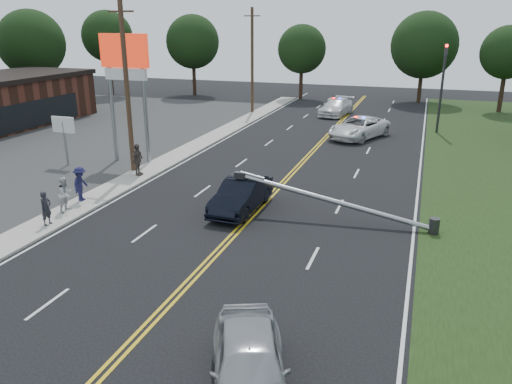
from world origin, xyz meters
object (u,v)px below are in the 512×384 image
(fallen_streetlight, at_px, (344,203))
(bystander_a, at_px, (46,208))
(pylon_sign, at_px, (125,68))
(bystander_b, at_px, (66,194))
(small_sign, at_px, (64,129))
(emergency_a, at_px, (359,128))
(crashed_sedan, at_px, (241,195))
(utility_pole_mid, at_px, (127,87))
(traffic_signal, at_px, (443,81))
(emergency_b, at_px, (336,107))
(bystander_c, at_px, (81,184))
(utility_pole_far, at_px, (252,61))
(bystander_d, at_px, (137,160))
(waiting_sedan, at_px, (249,365))

(fallen_streetlight, height_order, bystander_a, fallen_streetlight)
(pylon_sign, height_order, bystander_b, pylon_sign)
(small_sign, bearing_deg, pylon_sign, 29.74)
(pylon_sign, height_order, emergency_a, pylon_sign)
(small_sign, xyz_separation_m, crashed_sedan, (13.27, -4.02, -1.55))
(fallen_streetlight, distance_m, utility_pole_mid, 14.58)
(traffic_signal, relative_size, emergency_b, 1.28)
(crashed_sedan, relative_size, emergency_b, 0.86)
(bystander_b, distance_m, bystander_c, 1.48)
(utility_pole_far, height_order, emergency_a, utility_pole_far)
(emergency_a, distance_m, bystander_b, 23.60)
(emergency_a, bearing_deg, crashed_sedan, -77.01)
(crashed_sedan, bearing_deg, small_sign, 164.61)
(fallen_streetlight, distance_m, emergency_b, 27.91)
(small_sign, height_order, bystander_d, small_sign)
(bystander_a, relative_size, bystander_b, 0.92)
(fallen_streetlight, xyz_separation_m, bystander_c, (-12.88, -1.59, 0.07))
(bystander_b, bearing_deg, bystander_d, -0.98)
(bystander_c, bearing_deg, fallen_streetlight, -93.40)
(emergency_a, bearing_deg, bystander_a, -92.00)
(bystander_b, height_order, bystander_d, bystander_d)
(fallen_streetlight, xyz_separation_m, utility_pole_mid, (-13.39, 4.00, 4.17))
(emergency_b, height_order, bystander_d, bystander_d)
(traffic_signal, bearing_deg, waiting_sedan, -97.55)
(fallen_streetlight, relative_size, bystander_b, 5.59)
(utility_pole_far, bearing_deg, emergency_a, -34.79)
(utility_pole_mid, xyz_separation_m, crashed_sedan, (8.47, -4.02, -4.30))
(utility_pole_mid, distance_m, emergency_a, 18.64)
(crashed_sedan, height_order, emergency_b, emergency_b)
(crashed_sedan, distance_m, emergency_b, 27.44)
(pylon_sign, distance_m, fallen_streetlight, 16.66)
(small_sign, xyz_separation_m, bystander_b, (5.57, -7.04, -1.38))
(emergency_a, relative_size, bystander_c, 3.37)
(small_sign, relative_size, bystander_b, 1.85)
(emergency_a, relative_size, bystander_d, 3.15)
(pylon_sign, relative_size, small_sign, 2.58)
(pylon_sign, distance_m, crashed_sedan, 12.61)
(traffic_signal, height_order, bystander_c, traffic_signal)
(emergency_a, height_order, bystander_b, bystander_b)
(waiting_sedan, xyz_separation_m, bystander_c, (-12.52, 10.14, 0.20))
(emergency_b, relative_size, bystander_a, 3.59)
(pylon_sign, distance_m, utility_pole_far, 20.06)
(utility_pole_mid, relative_size, bystander_b, 5.98)
(utility_pole_far, bearing_deg, pylon_sign, -93.72)
(crashed_sedan, distance_m, waiting_sedan, 12.56)
(utility_pole_far, height_order, emergency_b, utility_pole_far)
(bystander_b, bearing_deg, pylon_sign, 12.80)
(pylon_sign, xyz_separation_m, crashed_sedan, (9.77, -6.02, -5.21))
(utility_pole_mid, bearing_deg, fallen_streetlight, -16.64)
(small_sign, distance_m, emergency_a, 21.60)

